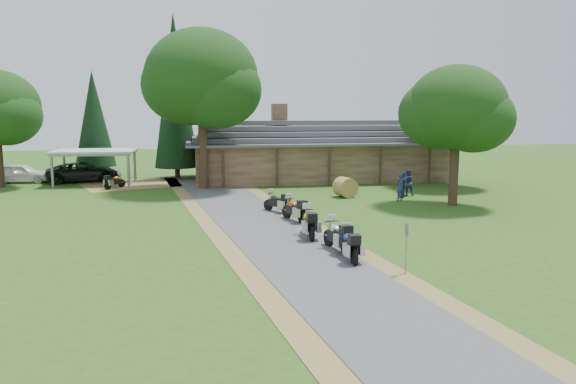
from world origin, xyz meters
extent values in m
plane|color=#2E5016|center=(0.00, 0.00, 0.00)|extent=(120.00, 120.00, 0.00)
plane|color=#3F3F42|center=(-0.50, 4.00, 0.00)|extent=(51.95, 51.95, 0.00)
imported|color=white|center=(-17.61, 25.31, 0.95)|extent=(2.53, 5.77, 1.91)
imported|color=black|center=(-12.82, 25.04, 1.18)|extent=(3.74, 6.56, 2.37)
imported|color=navy|center=(8.85, 12.18, 1.06)|extent=(0.74, 0.67, 2.13)
imported|color=navy|center=(10.08, 14.02, 1.06)|extent=(0.64, 0.48, 2.11)
imported|color=navy|center=(9.53, 13.33, 1.02)|extent=(0.64, 0.71, 2.04)
cylinder|color=olive|center=(5.79, 14.14, 0.66)|extent=(1.57, 1.49, 1.31)
cone|color=black|center=(-5.50, 26.03, 6.75)|extent=(3.65, 3.65, 13.50)
cone|color=black|center=(-12.44, 28.54, 4.50)|extent=(3.41, 3.41, 9.00)
camera|label=1|loc=(-4.05, -21.61, 5.98)|focal=35.00mm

